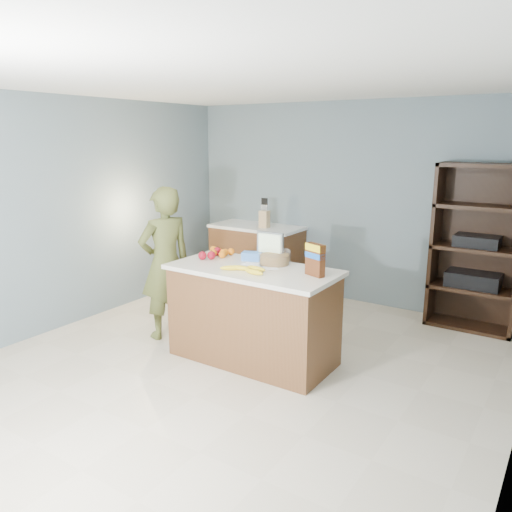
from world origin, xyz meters
The scene contains 15 objects.
floor centered at (0.00, 0.00, 0.00)m, with size 4.50×5.00×0.02m, color beige.
walls centered at (0.00, 0.00, 1.65)m, with size 4.52×5.02×2.51m.
counter_peninsula centered at (0.00, 0.30, 0.42)m, with size 1.56×0.76×0.90m.
back_cabinet centered at (-1.20, 2.20, 0.45)m, with size 1.24×0.62×0.90m.
shelving_unit centered at (1.55, 2.35, 0.86)m, with size 0.90×0.40×1.80m.
person centered at (-1.08, 0.29, 0.79)m, with size 0.58×0.38×1.58m, color #4F5426.
knife_block centered at (-1.03, 2.13, 1.02)m, with size 0.12×0.10×0.31m.
envelopes centered at (0.03, 0.40, 0.90)m, with size 0.39×0.21×0.00m.
bananas centered at (0.01, 0.15, 0.92)m, with size 0.45×0.21×0.05m.
apples centered at (-0.55, 0.38, 0.94)m, with size 0.15×0.31×0.08m.
oranges centered at (-0.53, 0.52, 0.94)m, with size 0.29×0.23×0.07m.
blue_carton centered at (-0.17, 0.53, 0.94)m, with size 0.18×0.12×0.08m, color blue.
salad_bowl centered at (0.09, 0.52, 0.96)m, with size 0.30×0.30×0.13m.
tv centered at (-0.01, 0.61, 1.06)m, with size 0.28×0.12×0.28m.
cereal_box centered at (0.59, 0.37, 1.06)m, with size 0.20×0.13×0.28m.
Camera 1 is at (2.44, -3.36, 2.06)m, focal length 35.00 mm.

